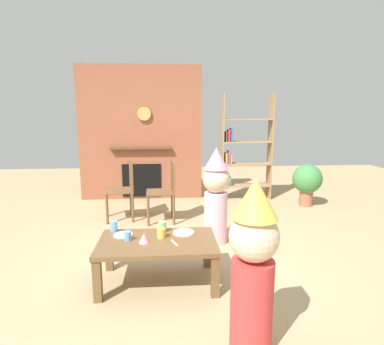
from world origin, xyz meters
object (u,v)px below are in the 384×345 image
paper_plate_rear (184,232)px  dining_chair_left (125,186)px  paper_cup_near_right (161,233)px  child_with_cone_hat (253,262)px  paper_cup_far_left (128,236)px  birthday_cake_slice (144,238)px  coffee_table (158,247)px  paper_plate_front (123,235)px  potted_plant_tall (307,181)px  child_in_pink (216,193)px  dining_chair_middle (167,187)px  paper_cup_near_left (114,226)px  paper_cup_center (162,227)px  bookshelf (242,151)px

paper_plate_rear → dining_chair_left: dining_chair_left is taller
paper_cup_near_right → child_with_cone_hat: child_with_cone_hat is taller
paper_cup_far_left → birthday_cake_slice: (0.15, -0.06, 0.00)m
coffee_table → child_with_cone_hat: (0.65, -0.93, 0.27)m
paper_plate_front → potted_plant_tall: 3.59m
potted_plant_tall → child_in_pink: bearing=-140.2°
paper_plate_rear → dining_chair_middle: dining_chair_middle is taller
paper_cup_far_left → dining_chair_left: (-0.26, 1.88, 0.06)m
paper_cup_near_left → child_with_cone_hat: size_ratio=0.09×
paper_cup_near_left → paper_cup_near_right: (0.47, -0.19, -0.01)m
paper_cup_center → paper_plate_front: size_ratio=0.58×
paper_plate_front → dining_chair_left: (-0.20, 1.75, 0.09)m
paper_cup_near_left → potted_plant_tall: 3.60m
coffee_table → birthday_cake_slice: size_ratio=10.86×
paper_cup_near_left → paper_cup_far_left: bearing=-55.5°
coffee_table → potted_plant_tall: (2.46, 2.41, 0.08)m
paper_cup_near_right → paper_plate_front: (-0.37, 0.09, -0.04)m
paper_plate_front → child_in_pink: 1.29m
paper_plate_rear → child_in_pink: 0.89m
child_in_pink → paper_plate_rear: bearing=6.7°
paper_cup_near_right → paper_plate_rear: 0.24m
paper_plate_front → potted_plant_tall: size_ratio=0.25×
bookshelf → paper_cup_far_left: size_ratio=22.14×
paper_cup_near_right → paper_cup_far_left: (-0.31, -0.04, -0.00)m
birthday_cake_slice → dining_chair_left: (-0.41, 1.95, 0.05)m
bookshelf → paper_cup_far_left: bearing=-120.6°
paper_cup_near_right → dining_chair_middle: dining_chair_middle is taller
paper_cup_near_left → dining_chair_left: size_ratio=0.12×
paper_cup_center → paper_plate_rear: 0.22m
paper_cup_far_left → child_with_cone_hat: child_with_cone_hat is taller
bookshelf → dining_chair_middle: 1.85m
paper_cup_near_right → dining_chair_left: dining_chair_left is taller
paper_cup_center → dining_chair_left: 1.78m
bookshelf → paper_cup_near_right: bookshelf is taller
child_in_pink → dining_chair_middle: 1.03m
paper_cup_near_left → dining_chair_middle: bearing=70.9°
paper_cup_near_right → bookshelf: bearing=63.8°
child_with_cone_hat → paper_cup_near_right: bearing=-3.3°
bookshelf → paper_cup_near_left: (-1.89, -2.68, -0.41)m
paper_cup_near_left → coffee_table: bearing=-31.1°
dining_chair_left → paper_cup_center: bearing=98.8°
paper_cup_near_left → child_in_pink: bearing=30.7°
child_with_cone_hat → paper_plate_front: bearing=7.2°
dining_chair_left → dining_chair_middle: size_ratio=1.00×
paper_cup_near_left → paper_cup_far_left: paper_cup_near_left is taller
paper_cup_center → paper_cup_far_left: (-0.32, -0.20, -0.01)m
paper_cup_near_right → child_with_cone_hat: (0.61, -0.99, 0.16)m
birthday_cake_slice → paper_plate_rear: bearing=29.8°
paper_plate_rear → child_with_cone_hat: 1.19m
coffee_table → paper_cup_near_left: (-0.44, 0.26, 0.12)m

